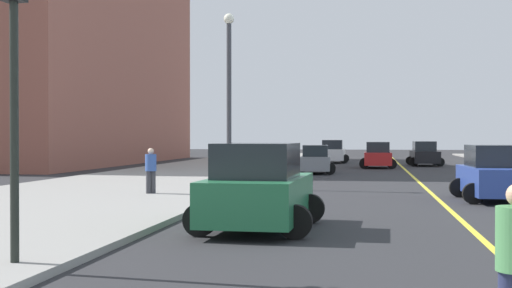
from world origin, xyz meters
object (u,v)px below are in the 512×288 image
car_white_nearest (333,152)px  street_lamp (229,83)px  car_black_third (425,154)px  pedestrian_walking_west (151,168)px  traffic_light_far_corner (14,37)px  car_red_fourth (378,156)px  car_green_second (258,189)px  car_gray_sixth (316,160)px  car_blue_fifth (495,175)px

car_white_nearest → street_lamp: bearing=-95.9°
car_black_third → pedestrian_walking_west: (-11.69, -28.73, 0.20)m
pedestrian_walking_west → traffic_light_far_corner: bearing=-114.3°
car_black_third → car_red_fourth: 5.39m
car_green_second → traffic_light_far_corner: size_ratio=0.88×
car_gray_sixth → street_lamp: bearing=-104.9°
car_red_fourth → street_lamp: size_ratio=0.56×
car_white_nearest → street_lamp: 29.04m
car_green_second → car_black_third: car_green_second is taller
car_green_second → street_lamp: size_ratio=0.65×
car_green_second → street_lamp: 13.21m
traffic_light_far_corner → pedestrian_walking_west: bearing=98.4°
car_white_nearest → car_blue_fifth: 33.24m
traffic_light_far_corner → car_green_second: bearing=61.0°
car_black_third → car_gray_sixth: 13.94m
car_blue_fifth → car_gray_sixth: bearing=-68.4°
car_green_second → street_lamp: street_lamp is taller
car_white_nearest → traffic_light_far_corner: 46.83m
car_red_fourth → car_blue_fifth: size_ratio=0.93×
car_gray_sixth → car_green_second: bearing=-91.4°
car_red_fourth → pedestrian_walking_west: bearing=-108.5°
car_green_second → car_gray_sixth: car_green_second is taller
car_white_nearest → traffic_light_far_corner: (-2.81, -46.65, 2.91)m
car_white_nearest → traffic_light_far_corner: bearing=-93.7°
car_green_second → car_blue_fifth: 10.92m
car_black_third → street_lamp: 26.36m
car_black_third → car_blue_fifth: 28.03m
car_black_third → car_gray_sixth: car_black_third is taller
car_green_second → car_black_third: bearing=81.5°
pedestrian_walking_west → car_red_fourth: bearing=38.7°
car_white_nearest → car_blue_fifth: size_ratio=0.97×
car_black_third → traffic_light_far_corner: size_ratio=0.78×
car_red_fourth → car_gray_sixth: car_red_fourth is taller
car_white_nearest → car_red_fourth: car_white_nearest is taller
car_red_fourth → car_blue_fifth: bearing=-81.4°
pedestrian_walking_west → street_lamp: (1.93, 4.50, 3.32)m
traffic_light_far_corner → car_white_nearest: bearing=86.6°
pedestrian_walking_west → car_black_third: bearing=35.2°
car_red_fourth → pedestrian_walking_west: car_red_fourth is taller
street_lamp → car_blue_fifth: bearing=-21.0°
car_white_nearest → car_blue_fifth: bearing=-78.0°
traffic_light_far_corner → street_lamp: bearing=90.2°
car_black_third → car_blue_fifth: (0.15, -28.02, 0.04)m
car_gray_sixth → pedestrian_walking_west: (-4.61, -16.72, 0.26)m
car_green_second → car_red_fourth: (3.18, 32.44, -0.11)m
car_red_fourth → street_lamp: 21.34m
car_blue_fifth → street_lamp: 11.16m
car_white_nearest → car_black_third: size_ratio=1.02×
car_red_fourth → street_lamp: street_lamp is taller
car_green_second → car_black_third: (6.61, 36.60, -0.11)m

